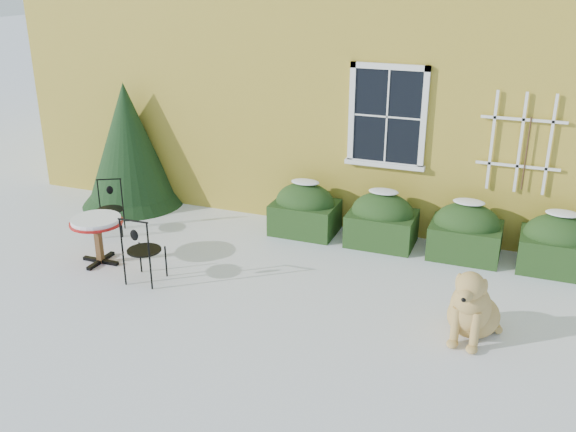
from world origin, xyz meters
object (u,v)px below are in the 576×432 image
at_px(bistro_table, 97,226).
at_px(dog, 472,309).
at_px(patio_chair_near, 142,249).
at_px(patio_chair_far, 110,207).
at_px(evergreen_shrub, 130,157).

bearing_deg(bistro_table, dog, -1.50).
bearing_deg(bistro_table, patio_chair_near, -16.84).
xyz_separation_m(patio_chair_near, dog, (4.44, 0.15, -0.10)).
height_order(patio_chair_near, patio_chair_far, patio_chair_near).
bearing_deg(patio_chair_far, bistro_table, -91.79).
height_order(evergreen_shrub, patio_chair_near, evergreen_shrub).
bearing_deg(evergreen_shrub, dog, -21.33).
bearing_deg(dog, patio_chair_near, -169.71).
bearing_deg(patio_chair_far, dog, -40.06).
relative_size(patio_chair_near, patio_chair_far, 1.12).
bearing_deg(patio_chair_far, patio_chair_near, -70.46).
xyz_separation_m(patio_chair_near, patio_chair_far, (-1.50, 1.34, -0.05)).
bearing_deg(evergreen_shrub, bistro_table, -67.01).
xyz_separation_m(bistro_table, dog, (5.41, -0.14, -0.20)).
relative_size(evergreen_shrub, patio_chair_far, 2.52).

